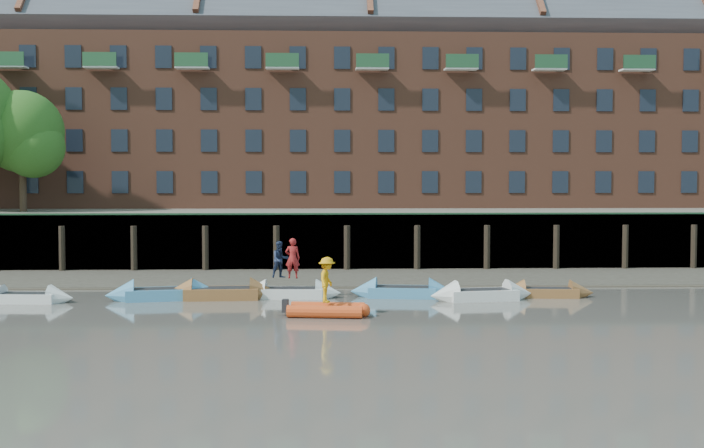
{
  "coord_description": "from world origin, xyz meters",
  "views": [
    {
      "loc": [
        -3.6,
        -28.06,
        5.33
      ],
      "look_at": [
        -2.08,
        12.0,
        3.2
      ],
      "focal_mm": 45.0,
      "sensor_mm": 36.0,
      "label": 1
    }
  ],
  "objects": [
    {
      "name": "ground",
      "position": [
        0.0,
        0.0,
        0.0
      ],
      "size": [
        220.0,
        220.0,
        0.0
      ],
      "primitive_type": "plane",
      "color": "#5D5851",
      "rests_on": "ground"
    },
    {
      "name": "foreshore",
      "position": [
        0.0,
        18.0,
        0.0
      ],
      "size": [
        110.0,
        8.0,
        0.5
      ],
      "primitive_type": "cube",
      "color": "#3D382F",
      "rests_on": "ground"
    },
    {
      "name": "mud_band",
      "position": [
        0.0,
        14.6,
        0.0
      ],
      "size": [
        110.0,
        1.6,
        0.1
      ],
      "primitive_type": "cube",
      "color": "#4C4336",
      "rests_on": "ground"
    },
    {
      "name": "river_wall",
      "position": [
        -0.0,
        22.38,
        1.59
      ],
      "size": [
        110.0,
        1.23,
        3.3
      ],
      "color": "#2D2A26",
      "rests_on": "ground"
    },
    {
      "name": "bank_terrace",
      "position": [
        0.0,
        36.0,
        1.6
      ],
      "size": [
        110.0,
        28.0,
        3.2
      ],
      "primitive_type": "cube",
      "color": "#5E594D",
      "rests_on": "ground"
    },
    {
      "name": "apartment_terrace",
      "position": [
        -0.0,
        36.99,
        12.82
      ],
      "size": [
        80.6,
        15.56,
        20.98
      ],
      "color": "brown",
      "rests_on": "bank_terrace"
    },
    {
      "name": "rowboat_0",
      "position": [
        -16.04,
        9.68,
        0.21
      ],
      "size": [
        4.14,
        1.5,
        1.18
      ],
      "rotation": [
        0.0,
        0.0,
        -0.08
      ],
      "color": "silver",
      "rests_on": "ground"
    },
    {
      "name": "rowboat_1",
      "position": [
        -10.4,
        10.37,
        0.25
      ],
      "size": [
        5.07,
        2.29,
        1.42
      ],
      "rotation": [
        0.0,
        0.0,
        0.18
      ],
      "color": "teal",
      "rests_on": "ground"
    },
    {
      "name": "rowboat_2",
      "position": [
        -7.86,
        10.46,
        0.26
      ],
      "size": [
        5.04,
        1.67,
        1.44
      ],
      "rotation": [
        0.0,
        0.0,
        0.04
      ],
      "color": "brown",
      "rests_on": "ground"
    },
    {
      "name": "rowboat_3",
      "position": [
        -4.84,
        10.72,
        0.23
      ],
      "size": [
        4.48,
        1.51,
        1.28
      ],
      "rotation": [
        0.0,
        0.0,
        -0.05
      ],
      "color": "silver",
      "rests_on": "ground"
    },
    {
      "name": "rowboat_4",
      "position": [
        0.12,
        10.77,
        0.24
      ],
      "size": [
        4.81,
        2.0,
        1.35
      ],
      "rotation": [
        0.0,
        0.0,
        -0.14
      ],
      "color": "teal",
      "rests_on": "ground"
    },
    {
      "name": "rowboat_5",
      "position": [
        3.47,
        9.73,
        0.24
      ],
      "size": [
        4.79,
        2.07,
        1.34
      ],
      "rotation": [
        0.0,
        0.0,
        0.16
      ],
      "color": "silver",
      "rests_on": "ground"
    },
    {
      "name": "rowboat_6",
      "position": [
        6.57,
        10.59,
        0.21
      ],
      "size": [
        4.16,
        1.53,
        1.18
      ],
      "rotation": [
        0.0,
        0.0,
        -0.09
      ],
      "color": "brown",
      "rests_on": "ground"
    },
    {
      "name": "rib_tender",
      "position": [
        -3.19,
        5.57,
        0.24
      ],
      "size": [
        3.21,
        1.85,
        0.54
      ],
      "rotation": [
        0.0,
        0.0,
        -0.14
      ],
      "color": "#DD4518",
      "rests_on": "ground"
    },
    {
      "name": "person_rower_a",
      "position": [
        -4.76,
        10.79,
        1.76
      ],
      "size": [
        0.65,
        0.43,
        1.79
      ],
      "primitive_type": "imported",
      "rotation": [
        0.0,
        0.0,
        3.15
      ],
      "color": "maroon",
      "rests_on": "rowboat_3"
    },
    {
      "name": "person_rower_b",
      "position": [
        -5.31,
        10.95,
        1.68
      ],
      "size": [
        0.98,
        0.88,
        1.64
      ],
      "primitive_type": "imported",
      "rotation": [
        0.0,
        0.0,
        0.39
      ],
      "color": "#19233F",
      "rests_on": "rowboat_3"
    },
    {
      "name": "person_rib_crew",
      "position": [
        -3.29,
        5.68,
        1.39
      ],
      "size": [
        0.89,
        1.25,
        1.76
      ],
      "primitive_type": "imported",
      "rotation": [
        0.0,
        0.0,
        1.35
      ],
      "color": "orange",
      "rests_on": "rib_tender"
    }
  ]
}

